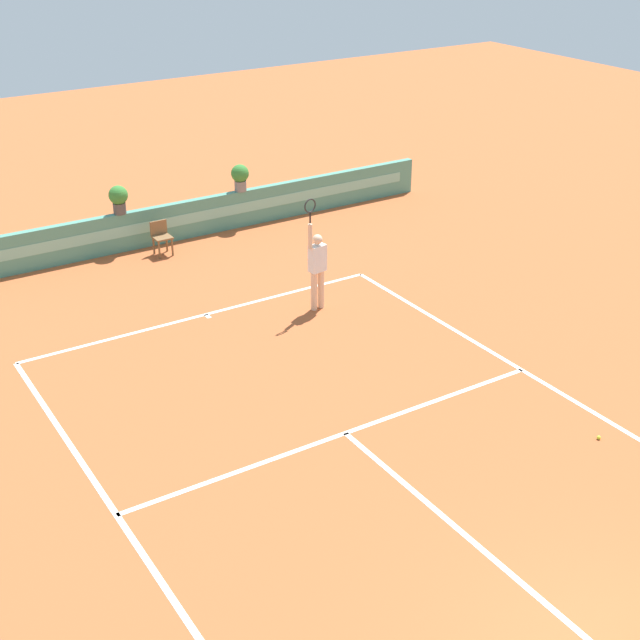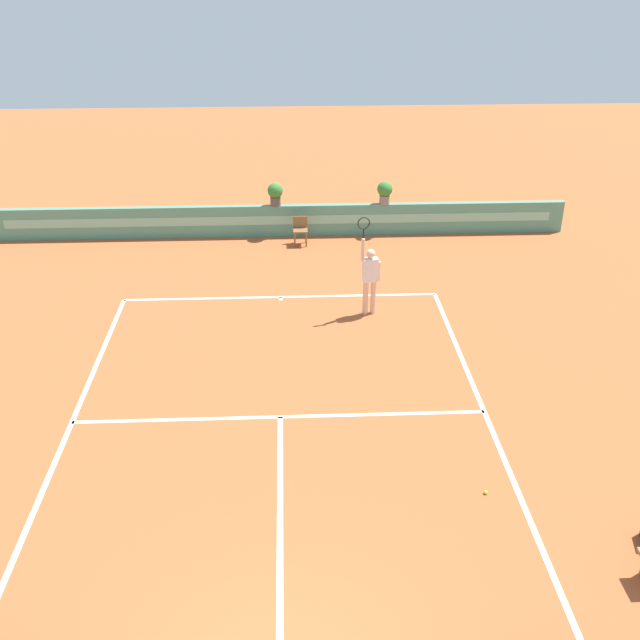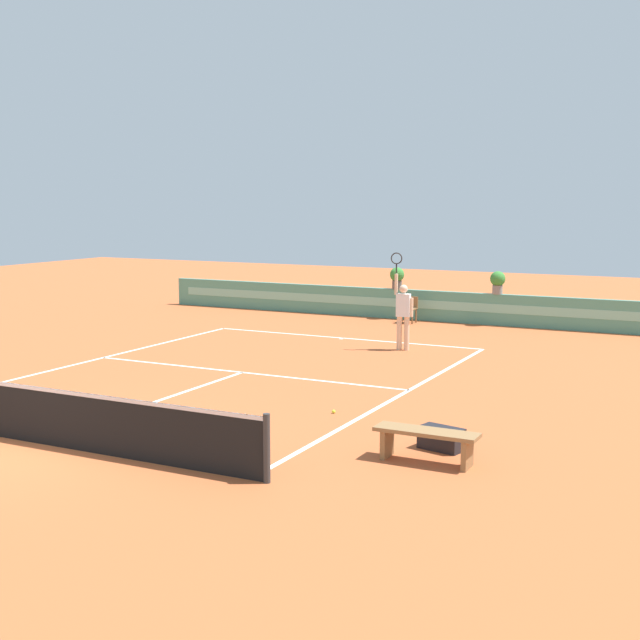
% 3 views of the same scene
% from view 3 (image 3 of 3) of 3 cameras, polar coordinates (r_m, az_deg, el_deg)
% --- Properties ---
extents(ground_plane, '(60.00, 60.00, 0.00)m').
position_cam_3_polar(ground_plane, '(19.34, -5.90, -3.75)').
color(ground_plane, '#B2562D').
extents(court_lines, '(8.32, 11.94, 0.01)m').
position_cam_3_polar(court_lines, '(19.93, -4.78, -3.36)').
color(court_lines, white).
rests_on(court_lines, ground).
extents(net, '(8.92, 0.10, 1.00)m').
position_cam_3_polar(net, '(14.67, -18.73, -5.90)').
color(net, '#333333').
rests_on(net, ground).
extents(back_wall_barrier, '(18.00, 0.21, 1.00)m').
position_cam_3_polar(back_wall_barrier, '(28.44, 5.44, 1.08)').
color(back_wall_barrier, '#4C8E7A').
rests_on(back_wall_barrier, ground).
extents(ball_kid_chair, '(0.44, 0.44, 0.85)m').
position_cam_3_polar(ball_kid_chair, '(27.55, 6.07, 0.80)').
color(ball_kid_chair, brown).
rests_on(ball_kid_chair, ground).
extents(bench_courtside, '(1.60, 0.44, 0.51)m').
position_cam_3_polar(bench_courtside, '(13.01, 7.18, -7.92)').
color(bench_courtside, olive).
rests_on(bench_courtside, ground).
extents(gear_bag, '(0.76, 0.51, 0.36)m').
position_cam_3_polar(gear_bag, '(13.76, 8.17, -7.89)').
color(gear_bag, black).
rests_on(gear_bag, ground).
extents(tennis_player, '(0.62, 0.27, 2.58)m').
position_cam_3_polar(tennis_player, '(22.45, 5.61, 0.62)').
color(tennis_player, beige).
rests_on(tennis_player, ground).
extents(tennis_ball_near_baseline, '(0.07, 0.07, 0.07)m').
position_cam_3_polar(tennis_ball_near_baseline, '(15.89, 0.92, -6.18)').
color(tennis_ball_near_baseline, '#CCE033').
rests_on(tennis_ball_near_baseline, ground).
extents(potted_plant_centre, '(0.48, 0.48, 0.72)m').
position_cam_3_polar(potted_plant_centre, '(28.39, 5.21, 2.92)').
color(potted_plant_centre, '#514C47').
rests_on(potted_plant_centre, back_wall_barrier).
extents(potted_plant_right, '(0.48, 0.48, 0.72)m').
position_cam_3_polar(potted_plant_right, '(27.33, 11.87, 2.58)').
color(potted_plant_right, gray).
rests_on(potted_plant_right, back_wall_barrier).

